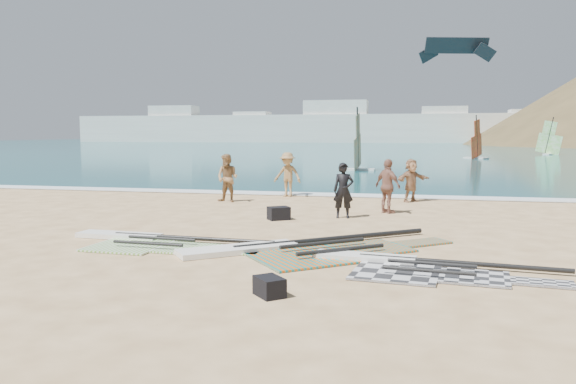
% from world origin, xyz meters
% --- Properties ---
extents(ground, '(300.00, 300.00, 0.00)m').
position_xyz_m(ground, '(0.00, 0.00, 0.00)').
color(ground, '#E3BC85').
rests_on(ground, ground).
extents(sea, '(300.00, 240.00, 0.06)m').
position_xyz_m(sea, '(0.00, 132.00, 0.00)').
color(sea, '#0E5D63').
rests_on(sea, ground).
extents(surf_line, '(300.00, 1.20, 0.04)m').
position_xyz_m(surf_line, '(0.00, 12.30, 0.00)').
color(surf_line, white).
rests_on(surf_line, ground).
extents(far_town, '(160.00, 8.00, 12.00)m').
position_xyz_m(far_town, '(-15.72, 150.00, 4.49)').
color(far_town, white).
rests_on(far_town, ground).
extents(rig_grey, '(5.04, 2.25, 0.20)m').
position_xyz_m(rig_grey, '(2.57, -0.39, 0.05)').
color(rig_grey, '#29292B').
rests_on(rig_grey, ground).
extents(rig_green, '(5.26, 2.19, 0.20)m').
position_xyz_m(rig_green, '(-3.69, 0.84, 0.05)').
color(rig_green, '#64A92D').
rests_on(rig_green, ground).
extents(rig_orange, '(6.08, 4.96, 0.21)m').
position_xyz_m(rig_orange, '(0.16, 0.78, 0.05)').
color(rig_orange, '#FF5D08').
rests_on(rig_orange, ground).
extents(gear_bag_near, '(0.78, 0.74, 0.40)m').
position_xyz_m(gear_bag_near, '(-1.46, 5.21, 0.20)').
color(gear_bag_near, black).
rests_on(gear_bag_near, ground).
extents(gear_bag_far, '(0.63, 0.64, 0.32)m').
position_xyz_m(gear_bag_far, '(0.34, -2.79, 0.16)').
color(gear_bag_far, black).
rests_on(gear_bag_far, ground).
extents(person_wetsuit, '(0.69, 0.51, 1.75)m').
position_xyz_m(person_wetsuit, '(0.44, 6.01, 0.87)').
color(person_wetsuit, black).
rests_on(person_wetsuit, ground).
extents(beachgoer_left, '(1.04, 0.89, 1.87)m').
position_xyz_m(beachgoer_left, '(-4.49, 9.19, 0.93)').
color(beachgoer_left, '#A0774B').
rests_on(beachgoer_left, ground).
extents(beachgoer_mid, '(1.32, 0.93, 1.87)m').
position_xyz_m(beachgoer_mid, '(-2.62, 11.50, 0.94)').
color(beachgoer_mid, '#9D7748').
rests_on(beachgoer_mid, ground).
extents(beachgoer_back, '(1.09, 1.04, 1.82)m').
position_xyz_m(beachgoer_back, '(1.75, 7.39, 0.91)').
color(beachgoer_back, '#986553').
rests_on(beachgoer_back, ground).
extents(beachgoer_right, '(1.49, 1.43, 1.69)m').
position_xyz_m(beachgoer_right, '(2.49, 10.82, 0.84)').
color(beachgoer_right, '#AB7C56').
rests_on(beachgoer_right, ground).
extents(windsurfer_left, '(2.53, 3.05, 4.55)m').
position_xyz_m(windsurfer_left, '(-1.41, 28.56, 1.32)').
color(windsurfer_left, white).
rests_on(windsurfer_left, ground).
extents(windsurfer_centre, '(2.58, 2.79, 4.61)m').
position_xyz_m(windsurfer_centre, '(8.81, 50.16, 1.33)').
color(windsurfer_centre, white).
rests_on(windsurfer_centre, ground).
extents(windsurfer_right, '(2.88, 2.65, 4.72)m').
position_xyz_m(windsurfer_right, '(18.69, 63.57, 1.35)').
color(windsurfer_right, white).
rests_on(windsurfer_right, ground).
extents(kitesurf_kite, '(6.95, 2.44, 2.36)m').
position_xyz_m(kitesurf_kite, '(6.18, 44.84, 10.73)').
color(kitesurf_kite, black).
rests_on(kitesurf_kite, ground).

